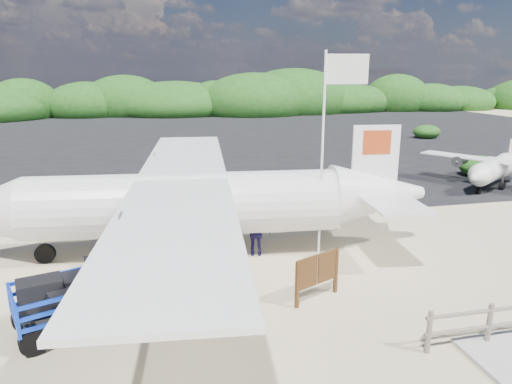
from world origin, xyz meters
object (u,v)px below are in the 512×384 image
at_px(crew_a, 196,202).
at_px(baggage_cart, 80,327).
at_px(crew_b, 182,233).
at_px(crew_c, 256,233).
at_px(aircraft_small, 123,142).
at_px(signboard, 316,300).
at_px(flagpole, 318,257).
at_px(aircraft_large, 388,153).

bearing_deg(crew_a, baggage_cart, 82.15).
xyz_separation_m(crew_b, crew_c, (2.40, -0.41, -0.02)).
xyz_separation_m(crew_b, aircraft_small, (-3.54, 27.39, -0.82)).
relative_size(signboard, crew_a, 0.98).
xyz_separation_m(flagpole, aircraft_large, (12.20, 18.01, 0.00)).
bearing_deg(baggage_cart, crew_b, 33.16).
bearing_deg(baggage_cart, aircraft_large, 25.74).
bearing_deg(crew_a, aircraft_small, -62.38).
distance_m(flagpole, crew_c, 2.22).
xyz_separation_m(baggage_cart, aircraft_large, (19.31, 20.83, 0.00)).
bearing_deg(crew_b, crew_c, 159.49).
distance_m(flagpole, crew_a, 5.93).
bearing_deg(crew_b, flagpole, 156.01).
bearing_deg(aircraft_small, crew_b, 65.06).
bearing_deg(crew_c, flagpole, 176.49).
height_order(aircraft_large, aircraft_small, aircraft_large).
height_order(baggage_cart, crew_a, crew_a).
height_order(crew_c, aircraft_small, crew_c).
bearing_deg(signboard, aircraft_small, 77.68).
xyz_separation_m(flagpole, crew_b, (-4.37, 1.02, 0.82)).
xyz_separation_m(baggage_cart, crew_a, (3.51, 7.45, 0.83)).
xyz_separation_m(crew_c, aircraft_large, (14.18, 17.39, -0.80)).
xyz_separation_m(baggage_cart, aircraft_small, (-0.81, 31.23, 0.00)).
bearing_deg(aircraft_large, crew_a, 46.01).
height_order(baggage_cart, flagpole, flagpole).
bearing_deg(baggage_cart, crew_a, 43.39).
bearing_deg(signboard, crew_b, 106.63).
relative_size(aircraft_large, aircraft_small, 2.87).
height_order(crew_a, crew_b, crew_a).
bearing_deg(flagpole, signboard, -111.06).
relative_size(crew_a, aircraft_large, 0.09).
height_order(flagpole, aircraft_large, flagpole).
bearing_deg(aircraft_small, baggage_cart, 59.18).
height_order(crew_b, crew_c, crew_b).
bearing_deg(flagpole, crew_c, 162.77).
xyz_separation_m(baggage_cart, crew_c, (5.13, 3.43, 0.80)).
bearing_deg(baggage_cart, flagpole, 0.23).
bearing_deg(flagpole, baggage_cart, -158.35).
xyz_separation_m(crew_a, aircraft_large, (15.80, 13.37, -0.83)).
relative_size(baggage_cart, crew_b, 1.80).
height_order(baggage_cart, crew_c, crew_c).
relative_size(crew_a, aircraft_small, 0.26).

